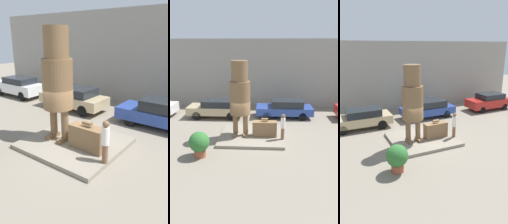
{
  "view_description": "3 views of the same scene",
  "coord_description": "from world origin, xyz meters",
  "views": [
    {
      "loc": [
        5.52,
        -6.84,
        4.59
      ],
      "look_at": [
        0.37,
        0.18,
        1.59
      ],
      "focal_mm": 35.0,
      "sensor_mm": 36.0,
      "label": 1
    },
    {
      "loc": [
        0.89,
        -13.51,
        5.93
      ],
      "look_at": [
        0.14,
        0.09,
        1.7
      ],
      "focal_mm": 35.0,
      "sensor_mm": 36.0,
      "label": 2
    },
    {
      "loc": [
        -5.52,
        -12.17,
        6.1
      ],
      "look_at": [
        0.12,
        0.0,
        1.96
      ],
      "focal_mm": 35.0,
      "sensor_mm": 36.0,
      "label": 3
    }
  ],
  "objects": [
    {
      "name": "giant_suitcase",
      "position": [
        0.85,
        -0.26,
        0.69
      ],
      "size": [
        1.56,
        0.55,
        1.23
      ],
      "color": "brown",
      "rests_on": "pedestal"
    },
    {
      "name": "parked_car_red",
      "position": [
        8.99,
        4.02,
        0.83
      ],
      "size": [
        4.34,
        1.86,
        1.57
      ],
      "rotation": [
        0.0,
        0.0,
        3.14
      ],
      "color": "#B2231E",
      "rests_on": "ground_plane"
    },
    {
      "name": "parked_car_tan",
      "position": [
        -3.25,
        3.98,
        0.82
      ],
      "size": [
        4.57,
        1.87,
        1.51
      ],
      "rotation": [
        0.0,
        0.0,
        3.14
      ],
      "color": "tan",
      "rests_on": "ground_plane"
    },
    {
      "name": "planter_pot",
      "position": [
        -2.68,
        -2.89,
        0.81
      ],
      "size": [
        1.12,
        1.12,
        1.44
      ],
      "color": "brown",
      "rests_on": "ground_plane"
    },
    {
      "name": "building_backdrop",
      "position": [
        0.0,
        7.79,
        3.22
      ],
      "size": [
        28.0,
        0.6,
        6.45
      ],
      "color": "gray",
      "rests_on": "ground_plane"
    },
    {
      "name": "statue_figure",
      "position": [
        -0.73,
        -0.19,
        3.01
      ],
      "size": [
        1.31,
        1.31,
        4.83
      ],
      "color": "brown",
      "rests_on": "pedestal"
    },
    {
      "name": "tourist",
      "position": [
        1.99,
        -0.73,
        1.1
      ],
      "size": [
        0.28,
        0.28,
        1.66
      ],
      "color": "brown",
      "rests_on": "pedestal"
    },
    {
      "name": "parked_car_blue",
      "position": [
        2.52,
        4.29,
        0.8
      ],
      "size": [
        4.67,
        1.86,
        1.51
      ],
      "rotation": [
        0.0,
        0.0,
        3.14
      ],
      "color": "#284293",
      "rests_on": "ground_plane"
    },
    {
      "name": "ground_plane",
      "position": [
        0.0,
        0.0,
        0.0
      ],
      "size": [
        60.0,
        60.0,
        0.0
      ],
      "primitive_type": "plane",
      "color": "gray"
    },
    {
      "name": "pedestal",
      "position": [
        0.0,
        0.0,
        0.09
      ],
      "size": [
        4.15,
        3.82,
        0.19
      ],
      "color": "gray",
      "rests_on": "ground_plane"
    }
  ]
}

